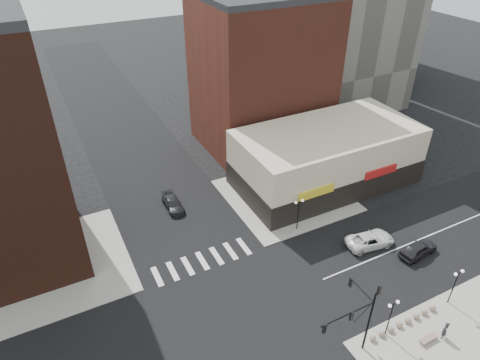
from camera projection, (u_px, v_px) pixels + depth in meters
ground at (237, 315)px, 40.47m from camera, size 240.00×240.00×0.00m
road_ew at (237, 315)px, 40.46m from camera, size 200.00×14.00×0.02m
road_ns at (237, 315)px, 40.46m from camera, size 14.00×200.00×0.02m
sidewalk_nw at (55, 267)px, 45.73m from camera, size 15.00×15.00×0.12m
sidewalk_ne at (285, 195)px, 56.70m from camera, size 15.00×15.00×0.12m
building_ne_midrise at (262, 75)px, 63.51m from camera, size 18.00×15.00×22.00m
building_ne_row at (326, 161)px, 57.74m from camera, size 24.20×12.20×8.00m
traffic_signal at (359, 312)px, 34.65m from camera, size 5.59×3.09×7.77m
street_lamp_se_a at (392, 310)px, 36.87m from camera, size 1.22×0.32×4.16m
street_lamp_se_b at (457, 279)px, 39.90m from camera, size 1.22×0.32×4.16m
street_lamp_ne at (299, 207)px, 49.14m from camera, size 1.22×0.32×4.16m
bollard_row at (404, 322)px, 39.28m from camera, size 7.93×0.58×0.58m
white_suv at (370, 240)px, 48.23m from camera, size 5.92×3.34×1.56m
dark_sedan_east at (418, 249)px, 46.93m from camera, size 4.98×2.43×1.64m
dark_sedan_north at (173, 204)px, 54.08m from camera, size 1.92×4.69×1.36m
pedestrian at (445, 330)px, 37.79m from camera, size 0.83×0.76×1.91m
stone_bench at (428, 339)px, 37.87m from camera, size 1.85×0.61×0.43m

